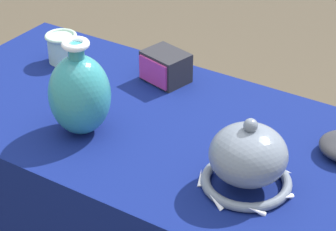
{
  "coord_description": "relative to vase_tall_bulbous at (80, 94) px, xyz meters",
  "views": [
    {
      "loc": [
        0.79,
        -1.19,
        1.63
      ],
      "look_at": [
        0.09,
        -0.08,
        0.81
      ],
      "focal_mm": 70.0,
      "sensor_mm": 36.0,
      "label": 1
    }
  ],
  "objects": [
    {
      "name": "cup_wide_celadon",
      "position": [
        -0.29,
        0.27,
        -0.06
      ],
      "size": [
        0.1,
        0.1,
        0.09
      ],
      "color": "#A8CCB7",
      "rests_on": "display_table"
    },
    {
      "name": "mosaic_tile_box",
      "position": [
        0.04,
        0.33,
        -0.06
      ],
      "size": [
        0.14,
        0.13,
        0.09
      ],
      "rotation": [
        0.0,
        0.0,
        -0.24
      ],
      "color": "#232328",
      "rests_on": "display_table"
    },
    {
      "name": "vase_dome_bell",
      "position": [
        0.45,
        0.02,
        -0.04
      ],
      "size": [
        0.22,
        0.22,
        0.18
      ],
      "color": "slate",
      "rests_on": "display_table"
    },
    {
      "name": "vase_tall_bulbous",
      "position": [
        0.0,
        0.0,
        0.0
      ],
      "size": [
        0.15,
        0.15,
        0.25
      ],
      "color": "teal",
      "rests_on": "display_table"
    },
    {
      "name": "display_table",
      "position": [
        0.14,
        0.11,
        -0.18
      ],
      "size": [
        1.33,
        0.66,
        0.71
      ],
      "color": "brown",
      "rests_on": "ground_plane"
    }
  ]
}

